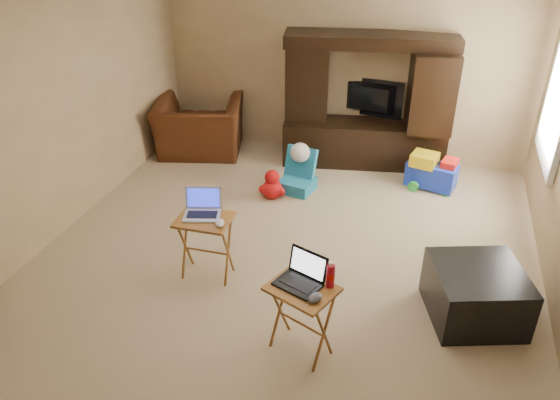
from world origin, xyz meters
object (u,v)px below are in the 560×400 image
(television, at_px, (369,99))
(child_rocker, at_px, (297,172))
(laptop_left, at_px, (201,205))
(laptop_right, at_px, (298,273))
(recliner, at_px, (199,127))
(mouse_left, at_px, (220,223))
(tray_table_left, at_px, (206,247))
(water_bottle, at_px, (330,276))
(plush_toy, at_px, (272,184))
(tray_table_right, at_px, (301,320))
(push_toy, at_px, (432,171))
(mouse_right, at_px, (315,298))
(ottoman, at_px, (476,294))
(entertainment_center, at_px, (366,102))

(television, distance_m, child_rocker, 1.51)
(laptop_left, relative_size, laptop_right, 1.00)
(recliner, distance_m, mouse_left, 3.05)
(television, distance_m, tray_table_left, 3.35)
(laptop_right, xyz_separation_m, water_bottle, (0.24, 0.06, -0.02))
(plush_toy, relative_size, tray_table_right, 0.59)
(plush_toy, distance_m, tray_table_left, 1.64)
(tray_table_right, bearing_deg, plush_toy, 135.10)
(tray_table_left, relative_size, laptop_left, 1.91)
(water_bottle, bearing_deg, child_rocker, 110.35)
(laptop_left, bearing_deg, child_rocker, 61.82)
(mouse_left, relative_size, water_bottle, 0.66)
(recliner, bearing_deg, laptop_left, 100.70)
(recliner, bearing_deg, tray_table_right, 111.13)
(television, height_order, recliner, television)
(television, distance_m, push_toy, 1.31)
(mouse_right, bearing_deg, mouse_left, 144.64)
(plush_toy, relative_size, tray_table_left, 0.59)
(recliner, xyz_separation_m, mouse_right, (2.49, -3.44, 0.30))
(laptop_right, bearing_deg, tray_table_right, -5.85)
(tray_table_left, xyz_separation_m, laptop_left, (-0.03, 0.03, 0.45))
(child_rocker, relative_size, push_toy, 0.86)
(television, xyz_separation_m, child_rocker, (-0.64, -1.24, -0.58))
(mouse_right, bearing_deg, ottoman, 38.27)
(push_toy, xyz_separation_m, laptop_right, (-0.89, -3.17, 0.54))
(recliner, relative_size, laptop_left, 3.43)
(tray_table_left, height_order, laptop_right, laptop_right)
(recliner, xyz_separation_m, tray_table_left, (1.23, -2.61, -0.05))
(ottoman, bearing_deg, tray_table_right, -148.03)
(laptop_right, bearing_deg, entertainment_center, 111.60)
(water_bottle, bearing_deg, television, 94.48)
(push_toy, height_order, mouse_left, mouse_left)
(ottoman, xyz_separation_m, laptop_right, (-1.39, -0.82, 0.53))
(recliner, bearing_deg, laptop_right, 110.83)
(child_rocker, relative_size, plush_toy, 1.38)
(water_bottle, bearing_deg, laptop_right, -165.96)
(tray_table_left, bearing_deg, recliner, 113.80)
(push_toy, bearing_deg, child_rocker, -146.74)
(television, relative_size, water_bottle, 4.46)
(tray_table_right, xyz_separation_m, laptop_right, (-0.04, 0.02, 0.44))
(plush_toy, height_order, tray_table_right, tray_table_right)
(television, bearing_deg, tray_table_left, 80.66)
(plush_toy, bearing_deg, water_bottle, -62.42)
(ottoman, distance_m, laptop_right, 1.70)
(push_toy, xyz_separation_m, tray_table_left, (-1.98, -2.48, 0.10))
(child_rocker, relative_size, ottoman, 0.70)
(television, relative_size, mouse_right, 6.75)
(television, xyz_separation_m, water_bottle, (0.30, -3.77, -0.09))
(child_rocker, relative_size, mouse_right, 3.98)
(tray_table_left, height_order, laptop_left, laptop_left)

